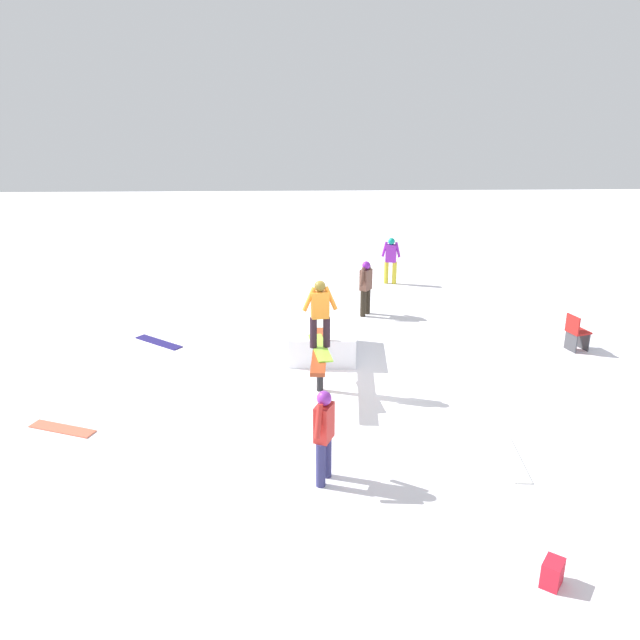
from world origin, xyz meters
The scene contains 12 objects.
ground_plane centered at (0.00, 0.00, 0.00)m, with size 60.00×60.00×0.00m, color white.
rail_feature centered at (0.00, 0.00, 0.78)m, with size 2.43×0.46×0.93m.
snow_kicker_ramp centered at (-1.96, 0.14, 0.33)m, with size 1.80×1.50×0.66m, color white.
main_rider_on_rail centered at (0.00, 0.00, 1.62)m, with size 1.49×0.71×1.40m.
bystander_purple centered at (-7.84, 2.55, 0.84)m, with size 0.28×0.62×1.50m.
bystander_red centered at (3.22, -0.05, 0.87)m, with size 0.64×0.34×1.54m.
bystander_brown centered at (-4.72, 1.41, 0.86)m, with size 0.58×0.44×1.52m.
loose_snowboard_navy centered at (-2.80, -3.87, 0.01)m, with size 1.42×0.28×0.02m, color navy.
loose_snowboard_coral centered at (1.45, -4.71, 0.01)m, with size 1.27×0.28×0.02m, color #DE6B4D.
loose_snowboard_white centered at (2.73, 3.09, 0.01)m, with size 1.40×0.28×0.02m, color white.
folding_chair centered at (-1.98, 6.13, 0.41)m, with size 0.55×0.55×0.88m.
backpack_on_snow centered at (5.53, 2.65, 0.17)m, with size 0.30×0.22×0.34m, color red.
Camera 1 is at (11.56, -0.40, 5.61)m, focal length 35.00 mm.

